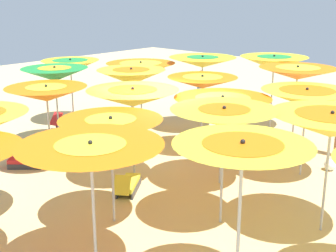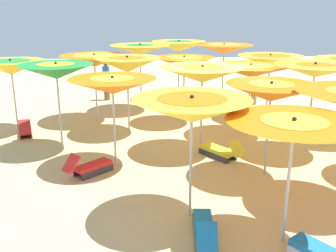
% 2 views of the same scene
% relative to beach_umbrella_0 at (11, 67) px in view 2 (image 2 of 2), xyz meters
% --- Properties ---
extents(ground, '(39.87, 39.87, 0.04)m').
position_rel_beach_umbrella_0_xyz_m(ground, '(5.88, -1.45, -2.01)').
color(ground, '#D1B57F').
extents(beach_umbrella_0, '(1.97, 1.97, 2.25)m').
position_rel_beach_umbrella_0_xyz_m(beach_umbrella_0, '(0.00, 0.00, 0.00)').
color(beach_umbrella_0, '#B2B2B7').
rests_on(beach_umbrella_0, ground).
extents(beach_umbrella_1, '(1.93, 1.93, 2.37)m').
position_rel_beach_umbrella_0_xyz_m(beach_umbrella_1, '(1.69, -1.77, 0.13)').
color(beach_umbrella_1, '#B2B2B7').
rests_on(beach_umbrella_1, ground).
extents(beach_umbrella_2, '(2.04, 2.04, 2.21)m').
position_rel_beach_umbrella_0_xyz_m(beach_umbrella_2, '(3.20, -3.06, -0.02)').
color(beach_umbrella_2, '#B2B2B7').
rests_on(beach_umbrella_2, ground).
extents(beach_umbrella_3, '(2.04, 2.04, 2.29)m').
position_rel_beach_umbrella_0_xyz_m(beach_umbrella_3, '(4.68, -5.63, 0.04)').
color(beach_umbrella_3, '#B2B2B7').
rests_on(beach_umbrella_3, ground).
extents(beach_umbrella_4, '(2.06, 2.06, 2.14)m').
position_rel_beach_umbrella_0_xyz_m(beach_umbrella_4, '(6.08, -6.59, -0.08)').
color(beach_umbrella_4, '#B2B2B7').
rests_on(beach_umbrella_4, ground).
extents(beach_umbrella_5, '(2.26, 2.26, 2.28)m').
position_rel_beach_umbrella_0_xyz_m(beach_umbrella_5, '(2.38, 1.05, 0.05)').
color(beach_umbrella_5, '#B2B2B7').
rests_on(beach_umbrella_5, ground).
extents(beach_umbrella_6, '(1.98, 1.98, 2.36)m').
position_rel_beach_umbrella_0_xyz_m(beach_umbrella_6, '(3.48, -0.41, 0.10)').
color(beach_umbrella_6, '#B2B2B7').
rests_on(beach_umbrella_6, ground).
extents(beach_umbrella_7, '(2.16, 2.16, 2.32)m').
position_rel_beach_umbrella_0_xyz_m(beach_umbrella_7, '(5.43, -2.20, 0.07)').
color(beach_umbrella_7, '#B2B2B7').
rests_on(beach_umbrella_7, ground).
extents(beach_umbrella_8, '(1.99, 1.99, 2.19)m').
position_rel_beach_umbrella_0_xyz_m(beach_umbrella_8, '(6.65, -3.92, -0.05)').
color(beach_umbrella_8, '#B2B2B7').
rests_on(beach_umbrella_8, ground).
extents(beach_umbrella_10, '(2.17, 2.17, 2.48)m').
position_rel_beach_umbrella_0_xyz_m(beach_umbrella_10, '(3.90, 2.35, 0.26)').
color(beach_umbrella_10, '#B2B2B7').
rests_on(beach_umbrella_10, ground).
extents(beach_umbrella_11, '(1.96, 1.96, 2.24)m').
position_rel_beach_umbrella_0_xyz_m(beach_umbrella_11, '(5.30, 0.58, 0.03)').
color(beach_umbrella_11, '#B2B2B7').
rests_on(beach_umbrella_11, ground).
extents(beach_umbrella_12, '(2.24, 2.24, 2.17)m').
position_rel_beach_umbrella_0_xyz_m(beach_umbrella_12, '(7.08, -0.93, -0.05)').
color(beach_umbrella_12, '#B2B2B7').
rests_on(beach_umbrella_12, ground).
extents(beach_umbrella_13, '(2.03, 2.03, 2.39)m').
position_rel_beach_umbrella_0_xyz_m(beach_umbrella_13, '(8.25, -2.52, 0.18)').
color(beach_umbrella_13, '#B2B2B7').
rests_on(beach_umbrella_13, ground).
extents(beach_umbrella_15, '(2.20, 2.20, 2.47)m').
position_rel_beach_umbrella_0_xyz_m(beach_umbrella_15, '(5.50, 4.09, 0.21)').
color(beach_umbrella_15, '#B2B2B7').
rests_on(beach_umbrella_15, ground).
extents(beach_umbrella_16, '(2.19, 2.19, 2.44)m').
position_rel_beach_umbrella_0_xyz_m(beach_umbrella_16, '(7.07, 2.67, 0.22)').
color(beach_umbrella_16, '#B2B2B7').
rests_on(beach_umbrella_16, ground).
extents(beach_umbrella_17, '(2.19, 2.19, 2.23)m').
position_rel_beach_umbrella_0_xyz_m(beach_umbrella_17, '(8.26, 0.86, -0.01)').
color(beach_umbrella_17, '#B2B2B7').
rests_on(beach_umbrella_17, ground).
extents(lounger_0, '(0.46, 1.34, 0.58)m').
position_rel_beach_umbrella_0_xyz_m(lounger_0, '(4.81, -6.40, -1.79)').
color(lounger_0, olive).
rests_on(lounger_0, ground).
extents(lounger_1, '(1.11, 1.05, 0.60)m').
position_rel_beach_umbrella_0_xyz_m(lounger_1, '(2.64, -3.59, -1.79)').
color(lounger_1, '#333338').
rests_on(lounger_1, ground).
extents(lounger_2, '(0.67, 1.27, 0.62)m').
position_rel_beach_umbrella_0_xyz_m(lounger_2, '(0.39, -0.59, -1.78)').
color(lounger_2, olive).
rests_on(lounger_2, ground).
extents(lounger_4, '(1.04, 1.28, 0.60)m').
position_rel_beach_umbrella_0_xyz_m(lounger_4, '(5.85, -2.80, -1.79)').
color(lounger_4, '#333338').
rests_on(lounger_4, ground).
extents(beachgoer_0, '(0.30, 0.30, 1.76)m').
position_rel_beach_umbrella_0_xyz_m(beachgoer_0, '(8.39, 2.83, -1.07)').
color(beachgoer_0, '#A3704C').
rests_on(beachgoer_0, ground).
extents(beachgoer_1, '(0.30, 0.30, 1.62)m').
position_rel_beach_umbrella_0_xyz_m(beachgoer_1, '(2.49, 4.08, -1.15)').
color(beachgoer_1, brown).
rests_on(beachgoer_1, ground).
extents(beach_ball, '(0.29, 0.29, 0.29)m').
position_rel_beach_umbrella_0_xyz_m(beach_ball, '(8.68, 1.65, -1.84)').
color(beach_ball, white).
rests_on(beach_ball, ground).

